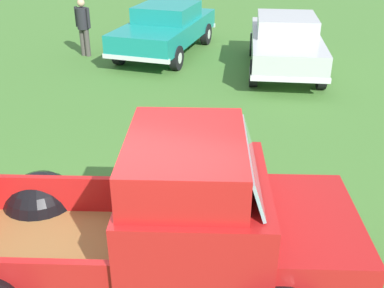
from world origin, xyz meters
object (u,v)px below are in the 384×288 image
(vintage_pickup_truck, at_px, (171,236))
(show_car_0, at_px, (166,27))
(spectator_0, at_px, (83,24))
(show_car_1, at_px, (285,41))

(vintage_pickup_truck, bearing_deg, show_car_0, 95.31)
(vintage_pickup_truck, xyz_separation_m, spectator_0, (-5.71, 8.16, 0.18))
(vintage_pickup_truck, height_order, spectator_0, vintage_pickup_truck)
(vintage_pickup_truck, xyz_separation_m, show_car_1, (0.09, 8.55, 0.02))
(show_car_0, distance_m, show_car_1, 3.65)
(vintage_pickup_truck, bearing_deg, spectator_0, 109.24)
(show_car_0, xyz_separation_m, show_car_1, (3.61, -0.59, -0.00))
(vintage_pickup_truck, height_order, show_car_1, vintage_pickup_truck)
(vintage_pickup_truck, bearing_deg, show_car_1, 73.68)
(spectator_0, bearing_deg, show_car_1, 104.59)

